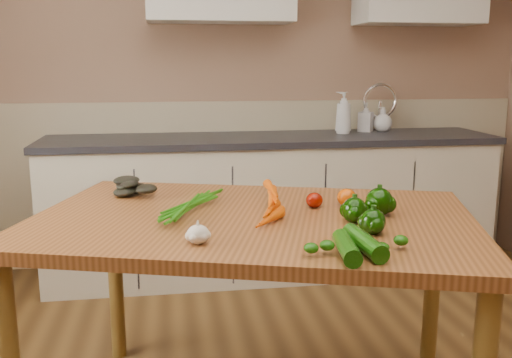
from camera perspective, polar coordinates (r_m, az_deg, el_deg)
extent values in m
cube|color=#96735A|center=(3.87, -2.30, 10.75)|extent=(4.00, 0.02, 2.60)
cube|color=tan|center=(3.93, -2.17, -0.25)|extent=(3.98, 0.03, 1.10)
cube|color=beige|center=(3.70, 1.46, -2.90)|extent=(2.80, 0.60, 0.86)
cube|color=#2C2C31|center=(3.62, 1.49, 4.02)|extent=(2.84, 0.64, 0.04)
cube|color=#99999E|center=(3.84, 13.10, 3.56)|extent=(0.55, 0.42, 0.10)
cylinder|color=silver|center=(3.99, 12.26, 6.49)|extent=(0.02, 0.02, 0.24)
cube|color=brown|center=(2.02, -0.32, -4.28)|extent=(1.76, 1.40, 0.04)
cylinder|color=brown|center=(2.73, -13.87, -9.47)|extent=(0.07, 0.07, 0.78)
cylinder|color=brown|center=(2.58, 17.17, -10.96)|extent=(0.07, 0.07, 0.78)
imported|color=silver|center=(3.77, 8.76, 6.57)|extent=(0.14, 0.14, 0.27)
imported|color=silver|center=(3.90, 10.92, 6.09)|extent=(0.12, 0.12, 0.19)
imported|color=silver|center=(3.94, 12.58, 5.85)|extent=(0.16, 0.16, 0.16)
ellipsoid|color=silver|center=(1.71, -5.83, -5.53)|extent=(0.07, 0.07, 0.06)
sphere|color=black|center=(1.95, 9.80, -3.09)|extent=(0.09, 0.09, 0.09)
sphere|color=black|center=(2.06, 12.22, -2.25)|extent=(0.10, 0.10, 0.10)
sphere|color=black|center=(1.83, 11.62, -4.19)|extent=(0.08, 0.08, 0.08)
ellipsoid|color=#800E02|center=(2.13, 5.86, -2.11)|extent=(0.06, 0.06, 0.06)
ellipsoid|color=#D24B05|center=(2.17, 9.06, -1.83)|extent=(0.07, 0.07, 0.07)
ellipsoid|color=#D24B05|center=(2.13, 11.85, -2.24)|extent=(0.07, 0.07, 0.06)
cylinder|color=#114307|center=(1.66, 10.80, -6.28)|extent=(0.07, 0.23, 0.05)
cylinder|color=#114307|center=(1.61, 9.05, -6.80)|extent=(0.08, 0.20, 0.05)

